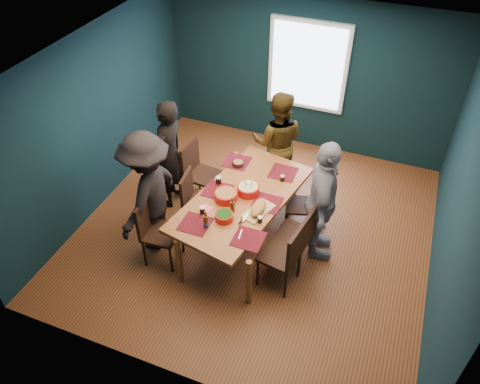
# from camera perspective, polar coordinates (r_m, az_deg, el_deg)

# --- Properties ---
(room) EXTENTS (5.01, 5.01, 2.71)m
(room) POSITION_cam_1_polar(r_m,az_deg,el_deg) (6.40, 2.97, 5.80)
(room) COLOR brown
(room) RESTS_ON ground
(dining_table) EXTENTS (1.50, 2.36, 0.83)m
(dining_table) POSITION_cam_1_polar(r_m,az_deg,el_deg) (6.40, 0.24, -1.12)
(dining_table) COLOR #A96232
(dining_table) RESTS_ON floor
(chair_left_far) EXTENTS (0.50, 0.50, 1.01)m
(chair_left_far) POSITION_cam_1_polar(r_m,az_deg,el_deg) (7.28, -5.29, 2.91)
(chair_left_far) COLOR black
(chair_left_far) RESTS_ON floor
(chair_left_mid) EXTENTS (0.49, 0.49, 0.97)m
(chair_left_mid) POSITION_cam_1_polar(r_m,az_deg,el_deg) (6.77, -5.59, -0.69)
(chair_left_mid) COLOR black
(chair_left_mid) RESTS_ON floor
(chair_left_near) EXTENTS (0.49, 0.49, 1.02)m
(chair_left_near) POSITION_cam_1_polar(r_m,az_deg,el_deg) (6.37, -10.42, -4.15)
(chair_left_near) COLOR black
(chair_left_near) RESTS_ON floor
(chair_right_far) EXTENTS (0.50, 0.50, 0.89)m
(chair_right_far) POSITION_cam_1_polar(r_m,az_deg,el_deg) (6.83, 8.05, -1.10)
(chair_right_far) COLOR black
(chair_right_far) RESTS_ON floor
(chair_right_mid) EXTENTS (0.52, 0.52, 0.99)m
(chair_right_mid) POSITION_cam_1_polar(r_m,az_deg,el_deg) (6.27, 7.51, -4.84)
(chair_right_mid) COLOR black
(chair_right_mid) RESTS_ON floor
(chair_right_near) EXTENTS (0.54, 0.54, 1.04)m
(chair_right_near) POSITION_cam_1_polar(r_m,az_deg,el_deg) (5.95, 5.75, -7.35)
(chair_right_near) COLOR black
(chair_right_near) RESTS_ON floor
(person_far_left) EXTENTS (0.50, 0.70, 1.79)m
(person_far_left) POSITION_cam_1_polar(r_m,az_deg,el_deg) (7.09, -8.66, 4.49)
(person_far_left) COLOR black
(person_far_left) RESTS_ON floor
(person_back) EXTENTS (0.95, 0.81, 1.71)m
(person_back) POSITION_cam_1_polar(r_m,az_deg,el_deg) (7.37, 4.60, 6.06)
(person_back) COLOR black
(person_back) RESTS_ON floor
(person_right) EXTENTS (0.69, 1.15, 1.84)m
(person_right) POSITION_cam_1_polar(r_m,az_deg,el_deg) (6.22, 9.95, -1.29)
(person_right) COLOR silver
(person_right) RESTS_ON floor
(person_near_left) EXTENTS (0.72, 1.22, 1.85)m
(person_near_left) POSITION_cam_1_polar(r_m,az_deg,el_deg) (6.38, -11.07, -0.14)
(person_near_left) COLOR black
(person_near_left) RESTS_ON floor
(bowl_salad) EXTENTS (0.31, 0.31, 0.13)m
(bowl_salad) POSITION_cam_1_polar(r_m,az_deg,el_deg) (6.26, -1.73, -0.46)
(bowl_salad) COLOR red
(bowl_salad) RESTS_ON dining_table
(bowl_dumpling) EXTENTS (0.30, 0.30, 0.28)m
(bowl_dumpling) POSITION_cam_1_polar(r_m,az_deg,el_deg) (6.36, 1.00, 0.34)
(bowl_dumpling) COLOR red
(bowl_dumpling) RESTS_ON dining_table
(bowl_herbs) EXTENTS (0.24, 0.24, 0.10)m
(bowl_herbs) POSITION_cam_1_polar(r_m,az_deg,el_deg) (5.98, -1.95, -2.96)
(bowl_herbs) COLOR red
(bowl_herbs) RESTS_ON dining_table
(cutting_board) EXTENTS (0.37, 0.60, 0.13)m
(cutting_board) POSITION_cam_1_polar(r_m,az_deg,el_deg) (6.09, 2.25, -2.00)
(cutting_board) COLOR #D2BA71
(cutting_board) RESTS_ON dining_table
(small_bowl) EXTENTS (0.17, 0.17, 0.07)m
(small_bowl) POSITION_cam_1_polar(r_m,az_deg,el_deg) (6.87, -0.23, 3.50)
(small_bowl) COLOR black
(small_bowl) RESTS_ON dining_table
(beer_bottle_a) EXTENTS (0.07, 0.07, 0.26)m
(beer_bottle_a) POSITION_cam_1_polar(r_m,az_deg,el_deg) (5.87, -4.17, -3.60)
(beer_bottle_a) COLOR #45250C
(beer_bottle_a) RESTS_ON dining_table
(beer_bottle_b) EXTENTS (0.06, 0.06, 0.22)m
(beer_bottle_b) POSITION_cam_1_polar(r_m,az_deg,el_deg) (6.07, -0.93, -1.76)
(beer_bottle_b) COLOR #45250C
(beer_bottle_b) RESTS_ON dining_table
(cola_glass_a) EXTENTS (0.08, 0.08, 0.11)m
(cola_glass_a) POSITION_cam_1_polar(r_m,az_deg,el_deg) (6.09, -4.60, -2.17)
(cola_glass_a) COLOR black
(cola_glass_a) RESTS_ON dining_table
(cola_glass_b) EXTENTS (0.06, 0.06, 0.09)m
(cola_glass_b) POSITION_cam_1_polar(r_m,az_deg,el_deg) (5.95, 2.45, -3.35)
(cola_glass_b) COLOR black
(cola_glass_b) RESTS_ON dining_table
(cola_glass_c) EXTENTS (0.06, 0.06, 0.09)m
(cola_glass_c) POSITION_cam_1_polar(r_m,az_deg,el_deg) (6.61, 5.19, 1.71)
(cola_glass_c) COLOR black
(cola_glass_c) RESTS_ON dining_table
(cola_glass_d) EXTENTS (0.08, 0.08, 0.11)m
(cola_glass_d) POSITION_cam_1_polar(r_m,az_deg,el_deg) (6.54, -2.63, 1.48)
(cola_glass_d) COLOR black
(cola_glass_d) RESTS_ON dining_table
(napkin_a) EXTENTS (0.22, 0.22, 0.00)m
(napkin_a) POSITION_cam_1_polar(r_m,az_deg,el_deg) (6.33, 3.93, -0.83)
(napkin_a) COLOR #FF6F6B
(napkin_a) RESTS_ON dining_table
(napkin_b) EXTENTS (0.18, 0.18, 0.00)m
(napkin_b) POSITION_cam_1_polar(r_m,az_deg,el_deg) (6.18, -4.17, -2.01)
(napkin_b) COLOR #FF6F6B
(napkin_b) RESTS_ON dining_table
(napkin_c) EXTENTS (0.17, 0.17, 0.00)m
(napkin_c) POSITION_cam_1_polar(r_m,az_deg,el_deg) (5.78, 0.51, -5.60)
(napkin_c) COLOR #FF6F6B
(napkin_c) RESTS_ON dining_table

